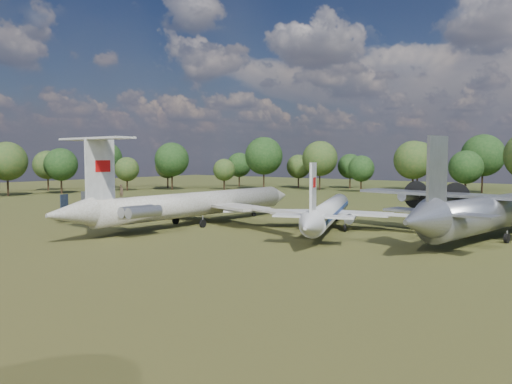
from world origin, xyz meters
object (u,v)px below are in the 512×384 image
Objects in this scene: an12_transport at (489,218)px; small_prop_west at (85,212)px; person_on_il62 at (121,191)px; tu104_jet at (328,216)px; small_prop_northwest at (108,207)px; il62_airliner at (198,208)px.

small_prop_west is at bearing -152.92° from an12_transport.
tu104_jet is at bearing -140.43° from person_on_il62.
person_on_il62 is (23.47, -15.11, 4.71)m from small_prop_northwest.
small_prop_west reaches higher than small_prop_northwest.
person_on_il62 reaches higher than small_prop_west.
small_prop_west is at bearing 177.48° from tu104_jet.
il62_airliner is at bearing -99.70° from person_on_il62.
small_prop_northwest is (-4.51, 7.78, -0.06)m from small_prop_west.
il62_airliner is 20.41m from small_prop_west.
small_prop_west is at bearing -160.24° from il62_airliner.
small_prop_west is (-19.36, -6.32, -1.34)m from il62_airliner.
tu104_jet is 2.68× the size of small_prop_west.
il62_airliner is 39.58m from an12_transport.
an12_transport reaches higher than il62_airliner.
an12_transport is 62.57m from small_prop_northwest.
il62_airliner is 28.69× the size of person_on_il62.
il62_airliner reaches higher than small_prop_west.
tu104_jet is at bearing -156.62° from an12_transport.
small_prop_northwest is at bearing 178.20° from il62_airliner.
small_prop_northwest is at bearing -160.98° from an12_transport.
il62_airliner reaches higher than small_prop_northwest.
il62_airliner is at bearing -0.45° from small_prop_northwest.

